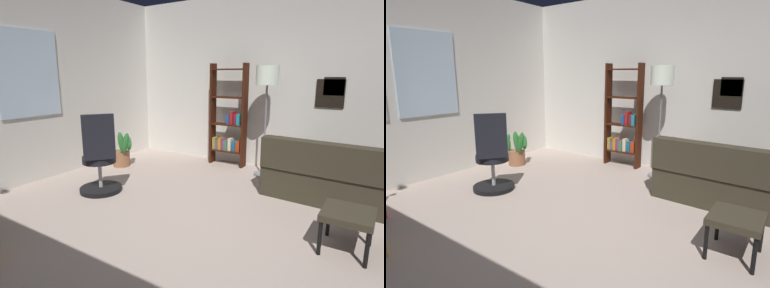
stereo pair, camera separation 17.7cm
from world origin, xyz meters
The scene contains 9 objects.
ground_plane centered at (0.00, 0.00, -0.05)m, with size 5.29×6.00×0.10m, color #B39E92.
wall_back_with_windows centered at (-0.02, 3.05, 1.43)m, with size 5.29×0.12×2.85m.
wall_right_with_frames centered at (2.70, 0.00, 1.43)m, with size 0.12×6.00×2.85m.
couch centered at (1.85, -1.13, 0.28)m, with size 1.58×2.10×0.78m.
footstool centered at (0.51, -1.14, 0.33)m, with size 0.47×0.43×0.38m.
office_chair centered at (0.29, 1.83, 0.42)m, with size 0.58×0.59×1.08m.
bookshelf centered at (2.43, 1.01, 0.75)m, with size 0.18×0.64×1.74m.
floor_lamp centered at (2.19, 0.27, 1.42)m, with size 0.34×0.34×1.69m.
potted_plant centered at (1.34, 2.51, 0.25)m, with size 0.43×0.56×0.64m.
Camera 2 is at (-2.35, -1.54, 1.58)m, focal length 29.72 mm.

